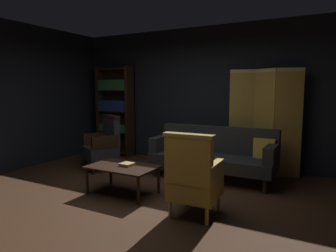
{
  "coord_description": "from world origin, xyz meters",
  "views": [
    {
      "loc": [
        2.29,
        -3.44,
        1.54
      ],
      "look_at": [
        0.0,
        0.8,
        0.95
      ],
      "focal_mm": 32.27,
      "sensor_mm": 36.0,
      "label": 1
    }
  ],
  "objects_px": {
    "book_tan_leather": "(127,164)",
    "coffee_table": "(123,169)",
    "armchair_gilt_accent": "(193,177)",
    "velvet_couch": "(214,152)",
    "bookshelf": "(116,108)",
    "armchair_wing_left": "(103,144)",
    "folding_screen": "(264,120)"
  },
  "relations": [
    {
      "from": "folding_screen",
      "to": "book_tan_leather",
      "type": "distance_m",
      "value": 2.63
    },
    {
      "from": "folding_screen",
      "to": "velvet_couch",
      "type": "bearing_deg",
      "value": -134.61
    },
    {
      "from": "folding_screen",
      "to": "bookshelf",
      "type": "xyz_separation_m",
      "value": [
        -3.39,
        0.04,
        0.11
      ]
    },
    {
      "from": "velvet_couch",
      "to": "armchair_gilt_accent",
      "type": "distance_m",
      "value": 1.69
    },
    {
      "from": "armchair_gilt_accent",
      "to": "bookshelf",
      "type": "bearing_deg",
      "value": 141.74
    },
    {
      "from": "velvet_couch",
      "to": "book_tan_leather",
      "type": "bearing_deg",
      "value": -122.18
    },
    {
      "from": "velvet_couch",
      "to": "armchair_gilt_accent",
      "type": "relative_size",
      "value": 2.04
    },
    {
      "from": "bookshelf",
      "to": "coffee_table",
      "type": "distance_m",
      "value": 2.89
    },
    {
      "from": "armchair_gilt_accent",
      "to": "book_tan_leather",
      "type": "bearing_deg",
      "value": 166.2
    },
    {
      "from": "bookshelf",
      "to": "armchair_gilt_accent",
      "type": "xyz_separation_m",
      "value": [
        3.04,
        -2.39,
        -0.61
      ]
    },
    {
      "from": "folding_screen",
      "to": "armchair_wing_left",
      "type": "height_order",
      "value": "folding_screen"
    },
    {
      "from": "bookshelf",
      "to": "armchair_gilt_accent",
      "type": "height_order",
      "value": "bookshelf"
    },
    {
      "from": "velvet_couch",
      "to": "armchair_wing_left",
      "type": "distance_m",
      "value": 2.11
    },
    {
      "from": "velvet_couch",
      "to": "coffee_table",
      "type": "bearing_deg",
      "value": -122.59
    },
    {
      "from": "folding_screen",
      "to": "coffee_table",
      "type": "distance_m",
      "value": 2.71
    },
    {
      "from": "bookshelf",
      "to": "folding_screen",
      "type": "bearing_deg",
      "value": -0.7
    },
    {
      "from": "bookshelf",
      "to": "book_tan_leather",
      "type": "relative_size",
      "value": 11.37
    },
    {
      "from": "velvet_couch",
      "to": "armchair_wing_left",
      "type": "xyz_separation_m",
      "value": [
        -2.06,
        -0.47,
        0.04
      ]
    },
    {
      "from": "armchair_wing_left",
      "to": "folding_screen",
      "type": "bearing_deg",
      "value": 22.96
    },
    {
      "from": "armchair_gilt_accent",
      "to": "book_tan_leather",
      "type": "relative_size",
      "value": 5.77
    },
    {
      "from": "bookshelf",
      "to": "armchair_wing_left",
      "type": "height_order",
      "value": "bookshelf"
    },
    {
      "from": "folding_screen",
      "to": "armchair_wing_left",
      "type": "distance_m",
      "value": 3.03
    },
    {
      "from": "folding_screen",
      "to": "armchair_wing_left",
      "type": "bearing_deg",
      "value": -157.04
    },
    {
      "from": "book_tan_leather",
      "to": "armchair_gilt_accent",
      "type": "bearing_deg",
      "value": -13.8
    },
    {
      "from": "armchair_wing_left",
      "to": "book_tan_leather",
      "type": "relative_size",
      "value": 5.77
    },
    {
      "from": "folding_screen",
      "to": "armchair_gilt_accent",
      "type": "height_order",
      "value": "folding_screen"
    },
    {
      "from": "bookshelf",
      "to": "velvet_couch",
      "type": "bearing_deg",
      "value": -15.36
    },
    {
      "from": "folding_screen",
      "to": "armchair_gilt_accent",
      "type": "distance_m",
      "value": 2.43
    },
    {
      "from": "armchair_wing_left",
      "to": "book_tan_leather",
      "type": "xyz_separation_m",
      "value": [
        1.2,
        -0.89,
        -0.05
      ]
    },
    {
      "from": "book_tan_leather",
      "to": "coffee_table",
      "type": "bearing_deg",
      "value": -133.2
    },
    {
      "from": "bookshelf",
      "to": "armchair_wing_left",
      "type": "relative_size",
      "value": 1.97
    },
    {
      "from": "bookshelf",
      "to": "armchair_wing_left",
      "type": "bearing_deg",
      "value": -62.02
    }
  ]
}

